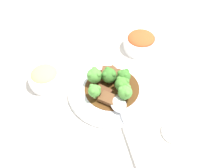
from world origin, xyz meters
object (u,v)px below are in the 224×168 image
beef_strip_0 (110,99)px  beef_strip_2 (105,74)px  broccoli_floret_5 (94,91)px  broccoli_floret_2 (122,84)px  broccoli_floret_1 (94,75)px  main_plate (112,89)px  beef_strip_3 (116,74)px  side_bowl_appetizer (45,77)px  broccoli_floret_3 (125,92)px  broccoli_floret_4 (109,75)px  serving_spoon (120,109)px  broccoli_floret_0 (124,76)px  beef_strip_1 (103,91)px  side_bowl_kimchi (141,42)px  sauce_dish (175,131)px

beef_strip_0 → beef_strip_2: bearing=168.1°
broccoli_floret_5 → broccoli_floret_2: bearing=88.9°
broccoli_floret_1 → broccoli_floret_2: broccoli_floret_1 is taller
beef_strip_0 → broccoli_floret_2: (-0.02, 0.05, 0.02)m
beef_strip_0 → main_plate: bearing=151.8°
beef_strip_3 → side_bowl_appetizer: 0.21m
main_plate → beef_strip_3: beef_strip_3 is taller
broccoli_floret_5 → side_bowl_appetizer: (-0.12, -0.12, -0.02)m
broccoli_floret_3 → side_bowl_appetizer: broccoli_floret_3 is taller
main_plate → broccoli_floret_4: (-0.02, -0.00, 0.04)m
broccoli_floret_4 → side_bowl_appetizer: size_ratio=0.49×
main_plate → broccoli_floret_2: (0.02, 0.02, 0.04)m
broccoli_floret_2 → beef_strip_2: bearing=-160.3°
beef_strip_0 → serving_spoon: serving_spoon is taller
broccoli_floret_0 → side_bowl_appetizer: broccoli_floret_0 is taller
main_plate → broccoli_floret_3: size_ratio=5.47×
main_plate → beef_strip_0: 0.05m
beef_strip_1 → broccoli_floret_3: size_ratio=1.11×
beef_strip_0 → broccoli_floret_3: (0.01, 0.04, 0.02)m
beef_strip_2 → broccoli_floret_5: bearing=-38.0°
broccoli_floret_0 → broccoli_floret_4: size_ratio=0.94×
broccoli_floret_2 → beef_strip_0: bearing=-63.3°
beef_strip_0 → side_bowl_kimchi: (-0.19, 0.18, 0.00)m
broccoli_floret_3 → broccoli_floret_5: 0.08m
broccoli_floret_3 → side_bowl_appetizer: size_ratio=0.48×
beef_strip_2 → serving_spoon: serving_spoon is taller
main_plate → serving_spoon: size_ratio=1.18×
beef_strip_2 → side_bowl_appetizer: (-0.05, -0.17, 0.00)m
broccoli_floret_0 → broccoli_floret_1: bearing=-110.4°
sauce_dish → serving_spoon: bearing=-132.0°
beef_strip_2 → sauce_dish: (0.24, 0.11, -0.02)m
broccoli_floret_5 → side_bowl_kimchi: broccoli_floret_5 is taller
broccoli_floret_0 → serving_spoon: size_ratio=0.21×
beef_strip_2 → main_plate: bearing=2.9°
broccoli_floret_1 → serving_spoon: 0.13m
broccoli_floret_5 → beef_strip_2: bearing=142.0°
side_bowl_appetizer → main_plate: bearing=60.8°
side_bowl_kimchi → side_bowl_appetizer: (0.05, -0.33, -0.00)m
sauce_dish → beef_strip_2: bearing=-155.3°
broccoli_floret_0 → broccoli_floret_3: bearing=-18.7°
beef_strip_2 → beef_strip_3: (0.01, 0.03, 0.00)m
broccoli_floret_0 → side_bowl_appetizer: size_ratio=0.46×
broccoli_floret_5 → side_bowl_appetizer: size_ratio=0.48×
main_plate → side_bowl_kimchi: size_ratio=2.27×
beef_strip_2 → broccoli_floret_0: (0.04, 0.04, 0.02)m
broccoli_floret_5 → side_bowl_appetizer: broccoli_floret_5 is taller
beef_strip_1 → beef_strip_3: bearing=131.5°
broccoli_floret_4 → broccoli_floret_2: bearing=28.2°
side_bowl_kimchi → broccoli_floret_5: bearing=-52.7°
broccoli_floret_2 → broccoli_floret_3: broccoli_floret_3 is taller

